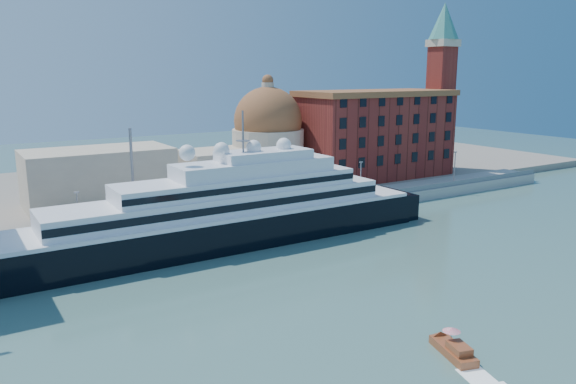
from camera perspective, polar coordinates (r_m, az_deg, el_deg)
ground at (r=85.45m, az=4.78°, el=-8.49°), size 400.00×400.00×0.00m
quay at (r=112.83m, az=-5.58°, el=-2.72°), size 180.00×10.00×2.50m
land at (r=149.84m, az=-12.59°, el=0.64°), size 260.00×72.00×2.00m
quay_fence at (r=108.47m, az=-4.54°, el=-2.29°), size 180.00×0.10×1.20m
superyacht at (r=97.46m, az=-9.03°, el=-3.07°), size 91.83×12.73×27.44m
service_barge at (r=91.12m, az=-19.96°, el=-7.29°), size 14.28×7.98×3.05m
water_taxi at (r=65.16m, az=16.52°, el=-15.08°), size 4.00×6.94×3.13m
warehouse at (r=154.05m, az=8.87°, el=5.91°), size 43.00×19.00×23.25m
campanile at (r=169.87m, az=15.31°, el=11.26°), size 8.40×8.40×47.00m
church at (r=134.65m, az=-7.74°, el=3.84°), size 66.00×18.00×25.50m
lamp_posts at (r=104.47m, az=-11.48°, el=0.73°), size 120.80×2.40×18.00m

